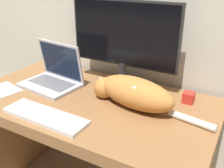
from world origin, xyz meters
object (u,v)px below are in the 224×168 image
at_px(cat, 133,92).
at_px(external_keyboard, 45,116).
at_px(monitor, 123,40).
at_px(laptop, 53,77).

bearing_deg(cat, external_keyboard, -124.78).
distance_m(monitor, laptop, 0.47).
height_order(laptop, external_keyboard, laptop).
bearing_deg(monitor, laptop, -150.44).
distance_m(laptop, cat, 0.52).
distance_m(external_keyboard, cat, 0.44).
distance_m(monitor, cat, 0.33).
xyz_separation_m(external_keyboard, cat, (0.30, 0.31, 0.07)).
bearing_deg(external_keyboard, cat, 46.63).
bearing_deg(laptop, cat, 6.81).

